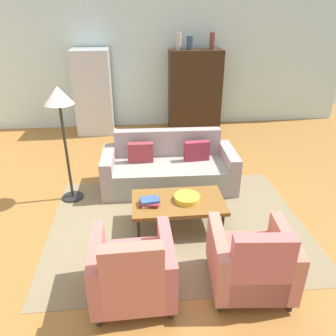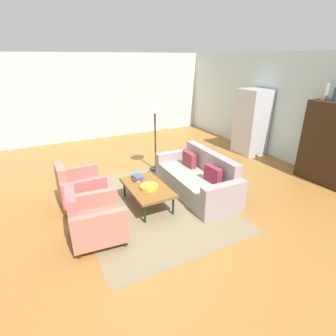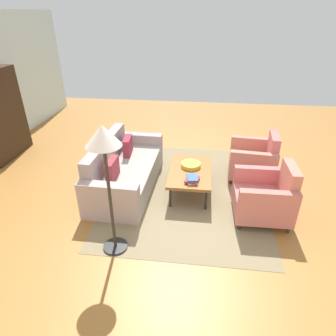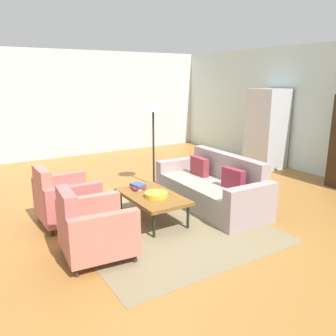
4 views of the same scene
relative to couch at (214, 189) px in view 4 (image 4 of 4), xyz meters
name	(u,v)px [view 4 (image 4 of 4)]	position (x,y,z in m)	size (l,w,h in m)	color
ground_plane	(155,213)	(-0.24, -1.01, -0.29)	(11.66, 11.66, 0.00)	#9D682F
wall_back	(325,111)	(-0.24, 3.19, 1.11)	(9.72, 0.12, 2.80)	silver
wall_left	(63,105)	(-5.10, -1.01, 1.11)	(0.12, 8.38, 2.80)	silver
area_rug	(155,219)	(0.00, -1.14, -0.28)	(3.40, 2.60, 0.01)	#7E6F50
couch	(214,189)	(0.00, 0.00, 0.00)	(2.13, 0.96, 0.86)	gray
coffee_table	(152,197)	(0.00, -1.19, 0.08)	(1.20, 0.70, 0.40)	black
armchair_left	(63,201)	(-0.60, -2.35, 0.06)	(0.81, 0.81, 0.88)	#35231C
armchair_right	(92,231)	(0.59, -2.35, 0.06)	(0.87, 0.87, 0.88)	#371E12
fruit_bowl	(156,195)	(0.11, -1.19, 0.15)	(0.34, 0.34, 0.07)	gold
book_stack	(138,186)	(-0.38, -1.23, 0.16)	(0.28, 0.24, 0.08)	beige
refrigerator	(266,129)	(-1.42, 2.74, 0.64)	(0.80, 0.73, 1.85)	#B7BABF
floor_lamp	(153,113)	(-1.52, -0.29, 1.16)	(0.40, 0.40, 1.72)	black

